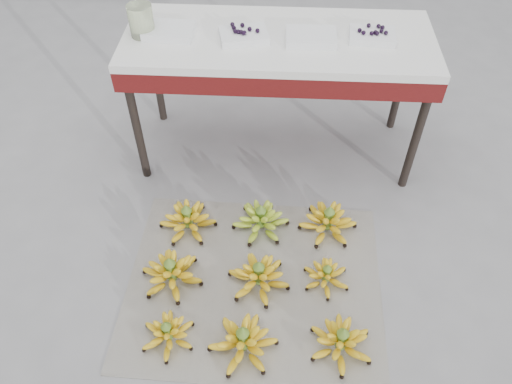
# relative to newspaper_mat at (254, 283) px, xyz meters

# --- Properties ---
(ground) EXTENTS (60.00, 60.00, 0.00)m
(ground) POSITION_rel_newspaper_mat_xyz_m (-0.03, 0.08, -0.00)
(ground) COLOR slate
(ground) RESTS_ON ground
(newspaper_mat) EXTENTS (1.28, 1.08, 0.01)m
(newspaper_mat) POSITION_rel_newspaper_mat_xyz_m (0.00, 0.00, 0.00)
(newspaper_mat) COLOR beige
(newspaper_mat) RESTS_ON ground
(bunch_front_left) EXTENTS (0.31, 0.31, 0.15)m
(bunch_front_left) POSITION_rel_newspaper_mat_xyz_m (-0.37, -0.32, 0.05)
(bunch_front_left) COLOR yellow
(bunch_front_left) RESTS_ON newspaper_mat
(bunch_front_center) EXTENTS (0.35, 0.35, 0.19)m
(bunch_front_center) POSITION_rel_newspaper_mat_xyz_m (-0.03, -0.35, 0.07)
(bunch_front_center) COLOR yellow
(bunch_front_center) RESTS_ON newspaper_mat
(bunch_front_right) EXTENTS (0.31, 0.31, 0.18)m
(bunch_front_right) POSITION_rel_newspaper_mat_xyz_m (0.40, -0.32, 0.06)
(bunch_front_right) COLOR yellow
(bunch_front_right) RESTS_ON newspaper_mat
(bunch_mid_left) EXTENTS (0.39, 0.39, 0.19)m
(bunch_mid_left) POSITION_rel_newspaper_mat_xyz_m (-0.41, -0.01, 0.07)
(bunch_mid_left) COLOR yellow
(bunch_mid_left) RESTS_ON newspaper_mat
(bunch_mid_center) EXTENTS (0.38, 0.38, 0.18)m
(bunch_mid_center) POSITION_rel_newspaper_mat_xyz_m (0.02, -0.00, 0.07)
(bunch_mid_center) COLOR yellow
(bunch_mid_center) RESTS_ON newspaper_mat
(bunch_mid_right) EXTENTS (0.25, 0.25, 0.14)m
(bunch_mid_right) POSITION_rel_newspaper_mat_xyz_m (0.35, 0.03, 0.05)
(bunch_mid_right) COLOR yellow
(bunch_mid_right) RESTS_ON newspaper_mat
(bunch_back_left) EXTENTS (0.39, 0.39, 0.18)m
(bunch_back_left) POSITION_rel_newspaper_mat_xyz_m (-0.38, 0.33, 0.07)
(bunch_back_left) COLOR yellow
(bunch_back_left) RESTS_ON newspaper_mat
(bunch_back_center) EXTENTS (0.33, 0.33, 0.18)m
(bunch_back_center) POSITION_rel_newspaper_mat_xyz_m (0.01, 0.36, 0.07)
(bunch_back_center) COLOR olive
(bunch_back_center) RESTS_ON newspaper_mat
(bunch_back_right) EXTENTS (0.33, 0.33, 0.19)m
(bunch_back_right) POSITION_rel_newspaper_mat_xyz_m (0.38, 0.36, 0.07)
(bunch_back_right) COLOR yellow
(bunch_back_right) RESTS_ON newspaper_mat
(vendor_table) EXTENTS (1.64, 0.66, 0.79)m
(vendor_table) POSITION_rel_newspaper_mat_xyz_m (0.07, 1.01, 0.69)
(vendor_table) COLOR black
(vendor_table) RESTS_ON ground
(tray_far_left) EXTENTS (0.27, 0.20, 0.04)m
(tray_far_left) POSITION_rel_newspaper_mat_xyz_m (-0.50, 1.00, 0.80)
(tray_far_left) COLOR silver
(tray_far_left) RESTS_ON vendor_table
(tray_left) EXTENTS (0.28, 0.23, 0.06)m
(tray_left) POSITION_rel_newspaper_mat_xyz_m (-0.11, 0.97, 0.80)
(tray_left) COLOR silver
(tray_left) RESTS_ON vendor_table
(tray_right) EXTENTS (0.26, 0.19, 0.04)m
(tray_right) POSITION_rel_newspaper_mat_xyz_m (0.24, 0.97, 0.80)
(tray_right) COLOR silver
(tray_right) RESTS_ON vendor_table
(tray_far_right) EXTENTS (0.24, 0.18, 0.06)m
(tray_far_right) POSITION_rel_newspaper_mat_xyz_m (0.55, 1.01, 0.80)
(tray_far_right) COLOR silver
(tray_far_right) RESTS_ON vendor_table
(glass_jar) EXTENTS (0.17, 0.17, 0.16)m
(glass_jar) POSITION_rel_newspaper_mat_xyz_m (-0.63, 0.98, 0.86)
(glass_jar) COLOR #DCEDBC
(glass_jar) RESTS_ON vendor_table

